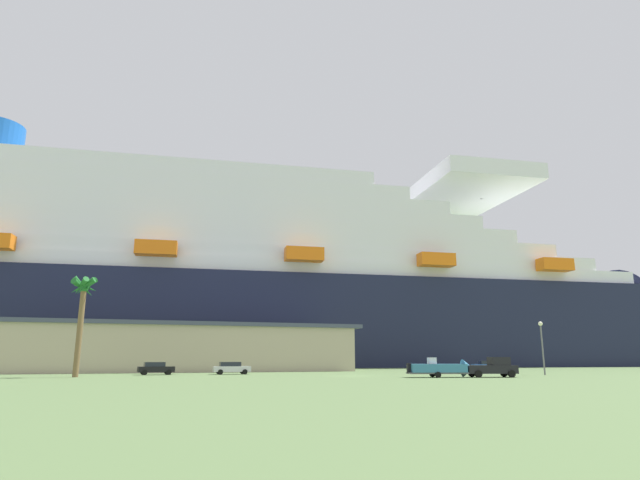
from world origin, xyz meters
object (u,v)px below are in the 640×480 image
at_px(cruise_ship, 157,284).
at_px(parked_car_black_coupe, 156,368).
at_px(pickup_truck, 492,368).
at_px(parked_car_silver_sedan, 231,368).
at_px(street_lamp, 542,339).
at_px(palm_tree, 83,298).
at_px(parked_car_blue_suv, 486,365).
at_px(small_boat_on_trailer, 444,368).

relative_size(cruise_ship, parked_car_black_coupe, 65.00).
relative_size(cruise_ship, pickup_truck, 51.10).
bearing_deg(parked_car_silver_sedan, street_lamp, -19.97).
xyz_separation_m(pickup_truck, palm_tree, (-44.51, 13.85, 7.76)).
bearing_deg(parked_car_black_coupe, parked_car_blue_suv, 9.36).
xyz_separation_m(street_lamp, parked_car_black_coupe, (-47.19, 14.57, -3.63)).
distance_m(small_boat_on_trailer, parked_car_black_coupe, 35.75).
distance_m(small_boat_on_trailer, parked_car_silver_sedan, 27.53).
xyz_separation_m(street_lamp, parked_car_blue_suv, (7.47, 23.58, -3.63)).
distance_m(parked_car_blue_suv, parked_car_black_coupe, 55.39).
height_order(small_boat_on_trailer, parked_car_silver_sedan, small_boat_on_trailer).
relative_size(pickup_truck, street_lamp, 0.88).
bearing_deg(street_lamp, palm_tree, 171.13).
xyz_separation_m(cruise_ship, palm_tree, (-7.67, -58.01, -9.58)).
height_order(parked_car_blue_suv, parked_car_black_coupe, same).
xyz_separation_m(palm_tree, parked_car_blue_suv, (63.21, 14.88, -7.97)).
relative_size(pickup_truck, palm_tree, 0.52).
distance_m(street_lamp, parked_car_silver_sedan, 40.31).
xyz_separation_m(cruise_ship, small_boat_on_trailer, (31.43, -70.68, -17.43)).
xyz_separation_m(small_boat_on_trailer, palm_tree, (-39.11, 12.68, 7.85)).
bearing_deg(street_lamp, parked_car_black_coupe, 162.84).
height_order(street_lamp, parked_car_silver_sedan, street_lamp).
distance_m(cruise_ship, small_boat_on_trailer, 79.30).
bearing_deg(small_boat_on_trailer, cruise_ship, 113.97).
xyz_separation_m(pickup_truck, street_lamp, (11.23, 5.16, 3.42)).
xyz_separation_m(parked_car_blue_suv, parked_car_silver_sedan, (-45.19, -9.87, 0.00)).
relative_size(pickup_truck, small_boat_on_trailer, 0.70).
height_order(palm_tree, parked_car_blue_suv, palm_tree).
distance_m(street_lamp, parked_car_blue_suv, 25.00).
bearing_deg(pickup_truck, parked_car_silver_sedan, 144.55).
distance_m(pickup_truck, palm_tree, 47.26).
bearing_deg(cruise_ship, pickup_truck, -62.86).
bearing_deg(small_boat_on_trailer, parked_car_blue_suv, 48.83).
relative_size(small_boat_on_trailer, parked_car_silver_sedan, 1.76).
relative_size(small_boat_on_trailer, parked_car_black_coupe, 1.82).
xyz_separation_m(small_boat_on_trailer, street_lamp, (16.63, 3.98, 3.51)).
distance_m(small_boat_on_trailer, palm_tree, 41.85).
height_order(pickup_truck, parked_car_silver_sedan, pickup_truck).
bearing_deg(palm_tree, parked_car_blue_suv, 13.25).
xyz_separation_m(palm_tree, parked_car_silver_sedan, (18.01, 5.01, -7.97)).
xyz_separation_m(small_boat_on_trailer, parked_car_black_coupe, (-30.56, 18.55, -0.13)).
xyz_separation_m(street_lamp, parked_car_silver_sedan, (-37.73, 13.71, -3.63)).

